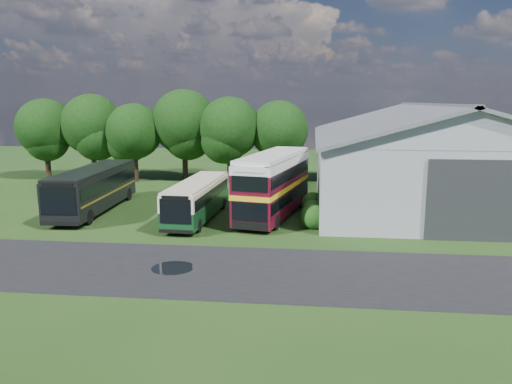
# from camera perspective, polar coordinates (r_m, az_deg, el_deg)

# --- Properties ---
(ground) EXTENTS (120.00, 120.00, 0.00)m
(ground) POSITION_cam_1_polar(r_m,az_deg,el_deg) (28.56, -4.90, -6.82)
(ground) COLOR #193511
(ground) RESTS_ON ground
(asphalt_road) EXTENTS (60.00, 8.00, 0.02)m
(asphalt_road) POSITION_cam_1_polar(r_m,az_deg,el_deg) (25.31, 0.49, -9.09)
(asphalt_road) COLOR black
(asphalt_road) RESTS_ON ground
(puddle) EXTENTS (2.20, 2.20, 0.01)m
(puddle) POSITION_cam_1_polar(r_m,az_deg,el_deg) (26.14, -9.48, -8.59)
(puddle) COLOR black
(puddle) RESTS_ON ground
(storage_shed) EXTENTS (18.80, 24.80, 8.15)m
(storage_shed) POSITION_cam_1_polar(r_m,az_deg,el_deg) (43.96, 19.03, 4.29)
(storage_shed) COLOR gray
(storage_shed) RESTS_ON ground
(tree_far_left) EXTENTS (6.12, 6.12, 8.64)m
(tree_far_left) POSITION_cam_1_polar(r_m,az_deg,el_deg) (58.25, -22.95, 6.80)
(tree_far_left) COLOR black
(tree_far_left) RESTS_ON ground
(tree_left_a) EXTENTS (6.46, 6.46, 9.12)m
(tree_left_a) POSITION_cam_1_polar(r_m,az_deg,el_deg) (56.41, -18.26, 7.32)
(tree_left_a) COLOR black
(tree_left_a) RESTS_ON ground
(tree_left_b) EXTENTS (5.78, 5.78, 8.16)m
(tree_left_b) POSITION_cam_1_polar(r_m,az_deg,el_deg) (53.61, -13.77, 6.74)
(tree_left_b) COLOR black
(tree_left_b) RESTS_ON ground
(tree_mid) EXTENTS (6.80, 6.80, 9.60)m
(tree_mid) POSITION_cam_1_polar(r_m,az_deg,el_deg) (53.30, -8.23, 7.92)
(tree_mid) COLOR black
(tree_mid) RESTS_ON ground
(tree_right_a) EXTENTS (6.26, 6.26, 8.83)m
(tree_right_a) POSITION_cam_1_polar(r_m,az_deg,el_deg) (51.30, -3.04, 7.36)
(tree_right_a) COLOR black
(tree_right_a) RESTS_ON ground
(tree_right_b) EXTENTS (5.98, 5.98, 8.45)m
(tree_right_b) POSITION_cam_1_polar(r_m,az_deg,el_deg) (51.52, 2.64, 7.10)
(tree_right_b) COLOR black
(tree_right_b) RESTS_ON ground
(shrub_front) EXTENTS (1.70, 1.70, 1.70)m
(shrub_front) POSITION_cam_1_polar(r_m,az_deg,el_deg) (33.80, 6.51, -4.11)
(shrub_front) COLOR #194714
(shrub_front) RESTS_ON ground
(shrub_mid) EXTENTS (1.60, 1.60, 1.60)m
(shrub_mid) POSITION_cam_1_polar(r_m,az_deg,el_deg) (35.74, 6.51, -3.30)
(shrub_mid) COLOR #194714
(shrub_mid) RESTS_ON ground
(shrub_back) EXTENTS (1.80, 1.80, 1.80)m
(shrub_back) POSITION_cam_1_polar(r_m,az_deg,el_deg) (37.68, 6.52, -2.58)
(shrub_back) COLOR #194714
(shrub_back) RESTS_ON ground
(bus_green_single) EXTENTS (2.80, 10.20, 2.79)m
(bus_green_single) POSITION_cam_1_polar(r_m,az_deg,el_deg) (35.96, -6.69, -0.80)
(bus_green_single) COLOR black
(bus_green_single) RESTS_ON ground
(bus_maroon_double) EXTENTS (4.95, 11.23, 4.68)m
(bus_maroon_double) POSITION_cam_1_polar(r_m,az_deg,el_deg) (36.44, 2.04, 0.78)
(bus_maroon_double) COLOR black
(bus_maroon_double) RESTS_ON ground
(bus_dark_single) EXTENTS (3.35, 12.17, 3.32)m
(bus_dark_single) POSITION_cam_1_polar(r_m,az_deg,el_deg) (40.31, -18.04, 0.39)
(bus_dark_single) COLOR black
(bus_dark_single) RESTS_ON ground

